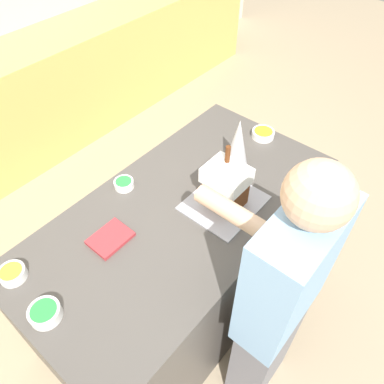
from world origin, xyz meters
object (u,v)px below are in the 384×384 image
(gingerbread_house, at_px, (226,185))
(person, at_px, (277,306))
(baking_tray, at_px, (224,203))
(candy_bowl_near_tray_right, at_px, (12,274))
(cookbook, at_px, (110,238))
(decorative_tree, at_px, (238,144))
(candy_bowl_center_rear, at_px, (45,313))
(candy_bowl_beside_tree, at_px, (124,184))
(candy_bowl_behind_tray, at_px, (263,134))

(gingerbread_house, distance_m, person, 0.58)
(baking_tray, relative_size, gingerbread_house, 1.18)
(candy_bowl_near_tray_right, xyz_separation_m, cookbook, (0.39, -0.16, -0.01))
(gingerbread_house, bearing_deg, person, -119.43)
(decorative_tree, height_order, cookbook, decorative_tree)
(candy_bowl_near_tray_right, bearing_deg, gingerbread_house, -25.28)
(decorative_tree, xyz_separation_m, person, (-0.54, -0.60, -0.20))
(candy_bowl_near_tray_right, relative_size, person, 0.07)
(candy_bowl_near_tray_right, bearing_deg, cookbook, -22.84)
(person, bearing_deg, gingerbread_house, 60.57)
(decorative_tree, height_order, candy_bowl_center_rear, decorative_tree)
(decorative_tree, bearing_deg, gingerbread_house, -155.43)
(cookbook, bearing_deg, gingerbread_house, -27.07)
(candy_bowl_near_tray_right, distance_m, candy_bowl_beside_tree, 0.66)
(gingerbread_house, relative_size, candy_bowl_beside_tree, 3.08)
(candy_bowl_center_rear, xyz_separation_m, candy_bowl_beside_tree, (0.67, 0.29, -0.01))
(candy_bowl_behind_tray, bearing_deg, decorative_tree, -175.98)
(candy_bowl_center_rear, xyz_separation_m, candy_bowl_near_tray_right, (0.01, 0.25, -0.00))
(decorative_tree, relative_size, candy_bowl_near_tray_right, 2.63)
(decorative_tree, bearing_deg, candy_bowl_center_rear, 177.41)
(gingerbread_house, height_order, candy_bowl_behind_tray, gingerbread_house)
(gingerbread_house, distance_m, decorative_tree, 0.29)
(candy_bowl_behind_tray, bearing_deg, cookbook, 173.69)
(candy_bowl_near_tray_right, distance_m, candy_bowl_behind_tray, 1.50)
(baking_tray, bearing_deg, candy_bowl_near_tray_right, 154.70)
(candy_bowl_center_rear, bearing_deg, cookbook, 12.32)
(gingerbread_house, relative_size, candy_bowl_behind_tray, 2.37)
(decorative_tree, bearing_deg, candy_bowl_behind_tray, 4.02)
(candy_bowl_behind_tray, height_order, candy_bowl_beside_tree, same)
(baking_tray, relative_size, candy_bowl_behind_tray, 2.80)
(baking_tray, relative_size, person, 0.23)
(candy_bowl_center_rear, height_order, candy_bowl_near_tray_right, candy_bowl_center_rear)
(candy_bowl_beside_tree, xyz_separation_m, person, (-0.03, -0.95, -0.08))
(candy_bowl_beside_tree, bearing_deg, candy_bowl_behind_tray, -21.52)
(gingerbread_house, xyz_separation_m, candy_bowl_near_tray_right, (-0.90, 0.43, -0.10))
(decorative_tree, height_order, candy_bowl_beside_tree, decorative_tree)
(decorative_tree, height_order, candy_bowl_behind_tray, decorative_tree)
(decorative_tree, bearing_deg, candy_bowl_near_tray_right, 165.31)
(baking_tray, height_order, candy_bowl_near_tray_right, candy_bowl_near_tray_right)
(decorative_tree, distance_m, candy_bowl_center_rear, 1.19)
(candy_bowl_near_tray_right, relative_size, candy_bowl_beside_tree, 1.12)
(gingerbread_house, bearing_deg, decorative_tree, 24.57)
(gingerbread_house, xyz_separation_m, candy_bowl_center_rear, (-0.92, 0.17, -0.10))
(gingerbread_house, relative_size, cookbook, 1.70)
(cookbook, bearing_deg, candy_bowl_center_rear, -167.68)
(candy_bowl_center_rear, distance_m, candy_bowl_beside_tree, 0.73)
(person, bearing_deg, baking_tray, 60.59)
(person, bearing_deg, candy_bowl_beside_tree, 88.14)
(decorative_tree, relative_size, person, 0.18)
(baking_tray, xyz_separation_m, person, (-0.27, -0.48, -0.06))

